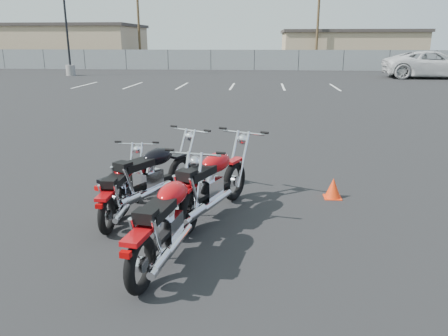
# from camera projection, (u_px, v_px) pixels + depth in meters

# --- Properties ---
(ground) EXTENTS (120.00, 120.00, 0.00)m
(ground) POSITION_uv_depth(u_px,v_px,m) (207.00, 220.00, 6.62)
(ground) COLOR black
(ground) RESTS_ON ground
(motorcycle_front_red) EXTENTS (0.77, 1.98, 0.97)m
(motorcycle_front_red) POSITION_uv_depth(u_px,v_px,m) (122.00, 189.00, 6.66)
(motorcycle_front_red) COLOR black
(motorcycle_front_red) RESTS_ON ground
(motorcycle_second_black) EXTENTS (1.48, 2.20, 1.12)m
(motorcycle_second_black) POSITION_uv_depth(u_px,v_px,m) (151.00, 175.00, 7.09)
(motorcycle_second_black) COLOR black
(motorcycle_second_black) RESTS_ON ground
(motorcycle_third_red) EXTENTS (0.90, 2.30, 1.13)m
(motorcycle_third_red) POSITION_uv_depth(u_px,v_px,m) (168.00, 220.00, 5.31)
(motorcycle_third_red) COLOR black
(motorcycle_third_red) RESTS_ON ground
(motorcycle_rear_red) EXTENTS (1.41, 2.33, 1.17)m
(motorcycle_rear_red) POSITION_uv_depth(u_px,v_px,m) (210.00, 184.00, 6.60)
(motorcycle_rear_red) COLOR black
(motorcycle_rear_red) RESTS_ON ground
(training_cone_near) EXTENTS (0.29, 0.29, 0.35)m
(training_cone_near) POSITION_uv_depth(u_px,v_px,m) (333.00, 188.00, 7.51)
(training_cone_near) COLOR #FF380D
(training_cone_near) RESTS_ON ground
(light_pole_west) EXTENTS (0.80, 0.70, 10.97)m
(light_pole_west) POSITION_uv_depth(u_px,v_px,m) (67.00, 36.00, 32.96)
(light_pole_west) COLOR gray
(light_pole_west) RESTS_ON ground
(chainlink_fence) EXTENTS (80.06, 0.06, 1.80)m
(chainlink_fence) POSITION_uv_depth(u_px,v_px,m) (254.00, 60.00, 39.83)
(chainlink_fence) COLOR slate
(chainlink_fence) RESTS_ON ground
(tan_building_west) EXTENTS (18.40, 10.40, 4.30)m
(tan_building_west) POSITION_uv_depth(u_px,v_px,m) (56.00, 45.00, 47.99)
(tan_building_west) COLOR tan
(tan_building_west) RESTS_ON ground
(tan_building_east) EXTENTS (14.40, 9.40, 3.70)m
(tan_building_east) POSITION_uv_depth(u_px,v_px,m) (348.00, 48.00, 47.33)
(tan_building_east) COLOR tan
(tan_building_east) RESTS_ON ground
(utility_pole_b) EXTENTS (1.80, 0.24, 9.00)m
(utility_pole_b) POSITION_uv_depth(u_px,v_px,m) (138.00, 19.00, 44.54)
(utility_pole_b) COLOR #43331F
(utility_pole_b) RESTS_ON ground
(utility_pole_c) EXTENTS (1.80, 0.24, 9.00)m
(utility_pole_c) POSITION_uv_depth(u_px,v_px,m) (318.00, 18.00, 42.09)
(utility_pole_c) COLOR #43331F
(utility_pole_c) RESTS_ON ground
(parking_line_stripes) EXTENTS (15.12, 4.00, 0.01)m
(parking_line_stripes) POSITION_uv_depth(u_px,v_px,m) (207.00, 86.00, 25.95)
(parking_line_stripes) COLOR silver
(parking_line_stripes) RESTS_ON ground
(white_van) EXTENTS (3.64, 8.09, 3.01)m
(white_van) POSITION_uv_depth(u_px,v_px,m) (434.00, 57.00, 31.01)
(white_van) COLOR silver
(white_van) RESTS_ON ground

